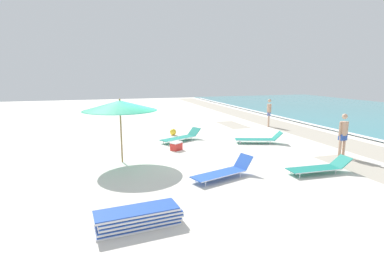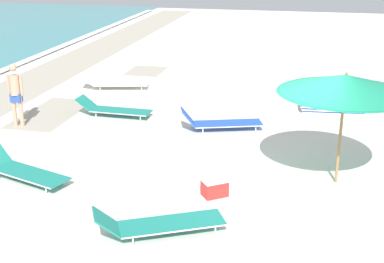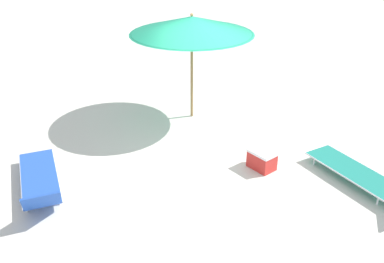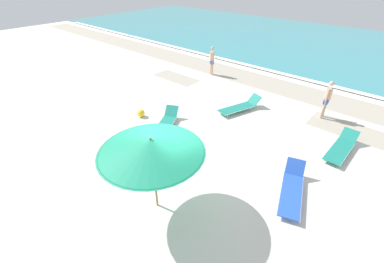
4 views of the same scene
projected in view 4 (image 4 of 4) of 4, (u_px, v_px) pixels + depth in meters
name	position (u px, v px, depth m)	size (l,w,h in m)	color
ground_plane	(178.00, 178.00, 8.60)	(60.00, 60.00, 0.16)	silver
ocean_water	(348.00, 48.00, 21.51)	(60.00, 18.96, 0.07)	teal
beach_umbrella	(151.00, 146.00, 6.36)	(2.74, 2.74, 2.42)	#9E7547
sun_lounger_under_umbrella	(240.00, 106.00, 12.31)	(1.28, 2.28, 0.58)	#1E8475
sun_lounger_near_water_left	(292.00, 189.00, 7.78)	(1.27, 2.28, 0.62)	blue
sun_lounger_near_water_right	(165.00, 124.00, 10.97)	(1.58, 2.31, 0.56)	#1E8475
sun_lounger_mid_beach_solo	(341.00, 148.00, 9.56)	(0.69, 2.22, 0.52)	#1E8475
beachgoer_wading_adult	(212.00, 59.00, 15.95)	(0.40, 0.31, 1.76)	tan
beachgoer_shoreline_child	(327.00, 98.00, 11.33)	(0.27, 0.45, 1.76)	tan
beach_ball	(141.00, 113.00, 11.83)	(0.35, 0.35, 0.35)	yellow
cooler_box	(183.00, 147.00, 9.62)	(0.58, 0.61, 0.37)	red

